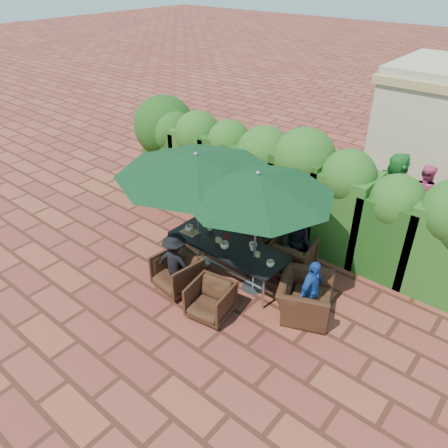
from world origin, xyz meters
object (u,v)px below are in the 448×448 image
Objects in this scene: chair_near_right at (210,299)px; chair_end_right at (305,292)px; umbrella_right at (258,185)px; dining_table at (228,247)px; chair_far_right at (292,255)px; umbrella_left at (196,165)px; chair_far_mid at (260,241)px; chair_near_left at (177,271)px; chair_far_left at (230,225)px.

chair_near_right is 0.70× the size of chair_end_right.
umbrella_right is 2.14m from chair_near_right.
chair_far_right is (0.89, 0.91, -0.27)m from dining_table.
chair_far_mid is (0.79, 1.03, -1.86)m from umbrella_left.
chair_far_right is 0.79× the size of chair_end_right.
chair_far_right is at bearing 73.30° from umbrella_right.
chair_near_right is (1.18, -1.00, -1.85)m from umbrella_left.
dining_table is 1.07m from chair_near_left.
chair_far_mid is at bearing 80.32° from chair_near_left.
chair_far_left is at bearing 143.66° from umbrella_right.
chair_far_left is 0.89m from chair_far_mid.
chair_end_right is at bearing 32.73° from chair_near_right.
dining_table is 1.72m from chair_end_right.
chair_far_left is 0.70× the size of chair_end_right.
chair_far_left is 0.93× the size of chair_near_left.
chair_far_mid is 0.91× the size of chair_near_left.
umbrella_left reaches higher than chair_near_left.
umbrella_right is 2.07m from chair_end_right.
dining_table is 2.92× the size of chair_far_right.
chair_near_left is 2.40m from chair_end_right.
chair_far_right is (1.61, 0.97, -1.81)m from umbrella_left.
chair_end_right is at bearing 31.00° from chair_near_left.
umbrella_right is 3.71× the size of chair_near_right.
chair_near_left is at bearing -76.12° from umbrella_left.
chair_near_right is at bearing 68.55° from chair_far_right.
chair_near_left is (-0.58, -1.88, 0.03)m from chair_far_mid.
chair_near_left reaches higher than dining_table.
chair_near_left is at bearing 77.69° from chair_far_mid.
chair_near_right is 1.66m from chair_end_right.
umbrella_left is 2.16m from chair_far_left.
umbrella_right is at bearing 135.52° from chair_far_left.
dining_table is 3.06× the size of chair_near_left.
chair_end_right reaches higher than chair_near_left.
dining_table reaches higher than chair_near_right.
chair_far_right is 1.13× the size of chair_near_right.
umbrella_left is 1.13× the size of umbrella_right.
chair_end_right reaches higher than chair_near_right.
chair_near_right is at bearing 105.82° from chair_far_mid.
chair_far_left reaches higher than chair_far_mid.
chair_far_right is at bearing 31.17° from umbrella_left.
umbrella_right is at bearing 70.03° from chair_end_right.
chair_far_right is 1.05× the size of chair_near_left.
umbrella_left is 2.60m from chair_far_right.
chair_near_right is (0.40, -2.03, 0.00)m from chair_far_mid.
chair_far_left is 2.70m from chair_end_right.
chair_far_left is 2.47m from chair_near_right.
umbrella_left is at bearing 57.43° from chair_far_mid.
chair_end_right is (1.70, 0.06, -0.22)m from dining_table.
chair_far_right is 1.18m from chair_end_right.
chair_end_right is at bearing 1.87° from dining_table.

